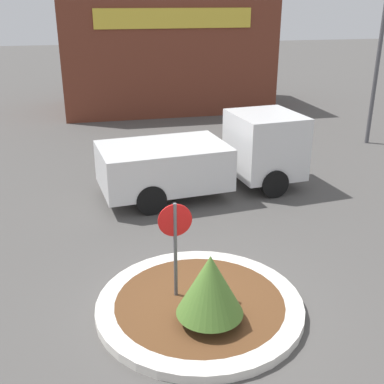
{
  "coord_description": "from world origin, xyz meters",
  "views": [
    {
      "loc": [
        -1.92,
        -7.52,
        5.56
      ],
      "look_at": [
        0.58,
        3.11,
        1.17
      ],
      "focal_mm": 45.0,
      "sensor_mm": 36.0,
      "label": 1
    }
  ],
  "objects": [
    {
      "name": "island_shrub",
      "position": [
        0.02,
        -0.65,
        0.95
      ],
      "size": [
        1.2,
        1.2,
        1.34
      ],
      "color": "brown",
      "rests_on": "traffic_island"
    },
    {
      "name": "ground_plane",
      "position": [
        0.0,
        0.0,
        0.0
      ],
      "size": [
        120.0,
        120.0,
        0.0
      ],
      "primitive_type": "plane",
      "color": "#514F4C"
    },
    {
      "name": "light_pole",
      "position": [
        9.59,
        9.64,
        3.59
      ],
      "size": [
        0.7,
        0.3,
        6.09
      ],
      "color": "#4C4C51",
      "rests_on": "ground_plane"
    },
    {
      "name": "utility_truck",
      "position": [
        1.79,
        5.92,
        1.12
      ],
      "size": [
        6.34,
        2.93,
        2.3
      ],
      "rotation": [
        0.0,
        0.0,
        0.1
      ],
      "color": "silver",
      "rests_on": "ground_plane"
    },
    {
      "name": "traffic_island",
      "position": [
        0.0,
        0.0,
        0.09
      ],
      "size": [
        3.97,
        3.97,
        0.18
      ],
      "color": "silver",
      "rests_on": "ground_plane"
    },
    {
      "name": "stop_sign",
      "position": [
        -0.4,
        0.32,
        1.46
      ],
      "size": [
        0.64,
        0.07,
        2.13
      ],
      "color": "#4C4C51",
      "rests_on": "ground_plane"
    },
    {
      "name": "storefront_building",
      "position": [
        2.74,
        18.9,
        2.77
      ],
      "size": [
        10.71,
        6.07,
        5.54
      ],
      "color": "brown",
      "rests_on": "ground_plane"
    }
  ]
}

